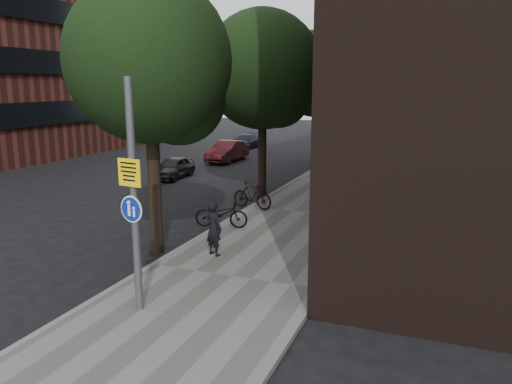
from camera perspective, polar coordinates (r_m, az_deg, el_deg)
The scene contains 15 objects.
ground at distance 9.81m, azimuth -12.42°, elevation -16.50°, with size 120.00×120.00×0.00m, color black.
sidewalk at distance 18.31m, azimuth 5.76°, elevation -2.49°, with size 4.50×60.00×0.12m, color slate.
curb_edge at distance 19.01m, azimuth -0.79°, elevation -1.87°, with size 0.15×60.00×0.13m, color slate.
street_tree_near at distance 13.91m, azimuth -11.51°, elevation 13.75°, with size 4.40×4.40×7.50m.
street_tree_mid at distance 21.57m, azimuth 1.05°, elevation 13.32°, with size 5.00×5.00×7.80m.
street_tree_far at distance 30.18m, azimuth 7.12°, elevation 12.88°, with size 5.00×5.00×7.80m.
signpost at distance 10.14m, azimuth -13.78°, elevation -0.54°, with size 0.54×0.16×4.70m.
pedestrian at distance 13.54m, azimuth -4.85°, elevation -4.14°, with size 0.55×0.36×1.51m, color black.
parked_bike_facade_near at distance 16.90m, azimuth 10.65°, elevation -2.07°, with size 0.60×1.73×0.91m, color black.
parked_bike_facade_far at distance 17.05m, azimuth 9.20°, elevation -1.72°, with size 0.47×1.68×1.01m, color black.
parked_bike_curb_near at distance 16.22m, azimuth -3.99°, elevation -2.48°, with size 0.61×1.74×0.91m, color black.
parked_bike_curb_far at distance 18.63m, azimuth -0.44°, elevation -0.39°, with size 0.47×1.68×1.01m, color black.
parked_car_near at distance 25.82m, azimuth -9.45°, elevation 2.77°, with size 1.28×3.19×1.09m, color black.
parked_car_mid at distance 31.15m, azimuth -3.28°, elevation 4.67°, with size 1.35×3.87×1.27m, color #52171A.
parked_car_far at distance 37.46m, azimuth -1.33°, elevation 5.78°, with size 1.50×3.70×1.07m, color black.
Camera 1 is at (4.93, -7.09, 4.65)m, focal length 35.00 mm.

